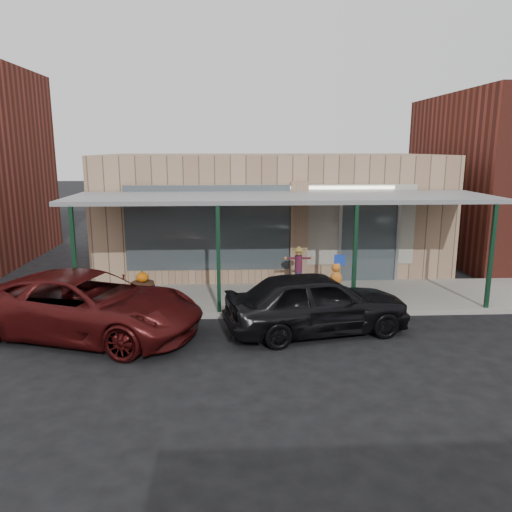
{
  "coord_description": "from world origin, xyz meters",
  "views": [
    {
      "loc": [
        -1.45,
        -10.58,
        4.43
      ],
      "look_at": [
        -0.8,
        2.6,
        1.56
      ],
      "focal_mm": 35.0,
      "sensor_mm": 36.0,
      "label": 1
    }
  ],
  "objects_px": {
    "barrel_scarecrow": "(298,277)",
    "handicap_sign": "(339,273)",
    "parked_sedan": "(317,302)",
    "car_maroon": "(87,305)",
    "barrel_pumpkin": "(143,288)"
  },
  "relations": [
    {
      "from": "barrel_scarecrow",
      "to": "parked_sedan",
      "type": "distance_m",
      "value": 2.9
    },
    {
      "from": "barrel_scarecrow",
      "to": "handicap_sign",
      "type": "relative_size",
      "value": 1.01
    },
    {
      "from": "barrel_pumpkin",
      "to": "car_maroon",
      "type": "bearing_deg",
      "value": -107.4
    },
    {
      "from": "parked_sedan",
      "to": "car_maroon",
      "type": "bearing_deg",
      "value": 77.97
    },
    {
      "from": "parked_sedan",
      "to": "barrel_scarecrow",
      "type": "bearing_deg",
      "value": -10.28
    },
    {
      "from": "barrel_scarecrow",
      "to": "handicap_sign",
      "type": "height_order",
      "value": "barrel_scarecrow"
    },
    {
      "from": "handicap_sign",
      "to": "barrel_pumpkin",
      "type": "bearing_deg",
      "value": 177.05
    },
    {
      "from": "barrel_pumpkin",
      "to": "car_maroon",
      "type": "distance_m",
      "value": 2.82
    },
    {
      "from": "barrel_scarecrow",
      "to": "barrel_pumpkin",
      "type": "xyz_separation_m",
      "value": [
        -4.6,
        -0.18,
        -0.2
      ]
    },
    {
      "from": "barrel_scarecrow",
      "to": "handicap_sign",
      "type": "bearing_deg",
      "value": -74.45
    },
    {
      "from": "barrel_scarecrow",
      "to": "car_maroon",
      "type": "xyz_separation_m",
      "value": [
        -5.44,
        -2.85,
        0.13
      ]
    },
    {
      "from": "parked_sedan",
      "to": "car_maroon",
      "type": "relative_size",
      "value": 0.86
    },
    {
      "from": "barrel_pumpkin",
      "to": "barrel_scarecrow",
      "type": "bearing_deg",
      "value": 2.21
    },
    {
      "from": "barrel_scarecrow",
      "to": "barrel_pumpkin",
      "type": "relative_size",
      "value": 1.63
    },
    {
      "from": "handicap_sign",
      "to": "car_maroon",
      "type": "height_order",
      "value": "handicap_sign"
    }
  ]
}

